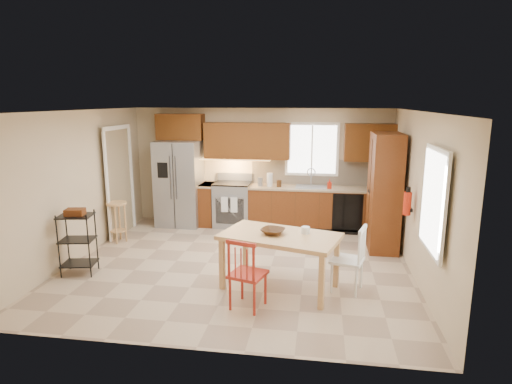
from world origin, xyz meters
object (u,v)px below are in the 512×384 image
object	(u,v)px
fire_extinguisher	(407,203)
refrigerator	(179,183)
table_bowl	(273,234)
utility_cart	(78,243)
range_stove	(233,205)
chair_red	(248,273)
dining_table	(280,262)
chair_white	(347,259)
pantry	(384,192)
bar_stool	(118,222)
table_jar	(306,232)
soap_bottle	(329,184)

from	to	relation	value
fire_extinguisher	refrigerator	bearing A→B (deg)	155.48
table_bowl	utility_cart	world-z (taller)	utility_cart
refrigerator	range_stove	xyz separation A→B (m)	(1.15, 0.06, -0.45)
refrigerator	fire_extinguisher	bearing A→B (deg)	-24.52
chair_red	dining_table	bearing A→B (deg)	78.11
chair_white	table_bowl	world-z (taller)	chair_white
refrigerator	table_bowl	world-z (taller)	refrigerator
refrigerator	table_bowl	bearing A→B (deg)	-51.07
pantry	bar_stool	world-z (taller)	pantry
fire_extinguisher	utility_cart	bearing A→B (deg)	-170.14
table_jar	bar_stool	distance (m)	3.93
pantry	utility_cart	distance (m)	5.22
soap_bottle	utility_cart	world-z (taller)	soap_bottle
dining_table	utility_cart	world-z (taller)	utility_cart
range_stove	table_bowl	bearing A→B (deg)	-68.02
range_stove	pantry	size ratio (longest dim) A/B	0.44
range_stove	bar_stool	xyz separation A→B (m)	(-1.95, -1.38, -0.07)
utility_cart	bar_stool	bearing A→B (deg)	83.54
chair_white	bar_stool	xyz separation A→B (m)	(-4.20, 1.54, -0.09)
chair_red	chair_white	distance (m)	1.48
refrigerator	soap_bottle	distance (m)	3.18
table_jar	utility_cart	world-z (taller)	utility_cart
range_stove	table_bowl	distance (m)	3.22
pantry	chair_white	size ratio (longest dim) A/B	2.20
chair_red	table_bowl	xyz separation A→B (m)	(0.25, 0.65, 0.32)
table_bowl	bar_stool	world-z (taller)	table_bowl
range_stove	pantry	bearing A→B (deg)	-18.29
range_stove	fire_extinguisher	size ratio (longest dim) A/B	2.56
table_bowl	bar_stool	distance (m)	3.55
dining_table	table_jar	size ratio (longest dim) A/B	11.27
bar_stool	utility_cart	world-z (taller)	utility_cart
soap_bottle	dining_table	distance (m)	3.03
soap_bottle	chair_white	distance (m)	2.89
refrigerator	chair_white	xyz separation A→B (m)	(3.40, -2.86, -0.43)
bar_stool	range_stove	bearing A→B (deg)	39.38
refrigerator	soap_bottle	xyz separation A→B (m)	(3.18, -0.02, 0.09)
chair_red	utility_cart	bearing A→B (deg)	-177.82
dining_table	table_bowl	xyz separation A→B (m)	(-0.10, -0.00, 0.41)
refrigerator	pantry	size ratio (longest dim) A/B	0.87
refrigerator	table_bowl	xyz separation A→B (m)	(2.35, -2.91, -0.11)
range_stove	utility_cart	bearing A→B (deg)	-122.40
chair_red	chair_white	size ratio (longest dim) A/B	1.00
pantry	range_stove	bearing A→B (deg)	161.71
dining_table	table_bowl	bearing A→B (deg)	-163.59
range_stove	table_jar	distance (m)	3.33
range_stove	chair_white	size ratio (longest dim) A/B	0.96
bar_stool	utility_cart	size ratio (longest dim) A/B	0.78
fire_extinguisher	chair_red	bearing A→B (deg)	-144.66
soap_bottle	utility_cart	distance (m)	4.82
refrigerator	dining_table	bearing A→B (deg)	-49.88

